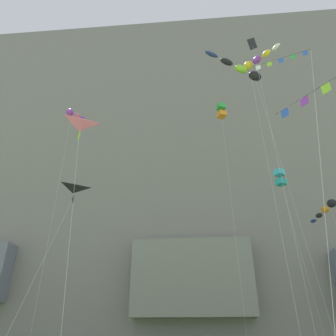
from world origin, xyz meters
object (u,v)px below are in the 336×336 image
Objects in this scene: kite_windsock_low_right at (256,60)px; kite_windsock_mid_left at (326,209)px; kite_windsock_upper_right at (242,70)px; kite_box_high_center at (280,178)px; kite_banner_high_right at (287,80)px; kite_box_near_cliff at (221,111)px; kite_windsock_low_left at (76,116)px; kite_delta_far_right at (71,202)px; kite_diamond_mid_right at (254,53)px; kite_banner_high_left at (331,92)px; kite_delta_mid_center at (77,140)px.

kite_windsock_mid_left is at bearing 55.13° from kite_windsock_low_right.
kite_windsock_low_right is 1.07× the size of kite_windsock_upper_right.
kite_windsock_mid_left is at bearing 29.89° from kite_box_high_center.
kite_banner_high_right is 16.85m from kite_windsock_low_right.
kite_box_near_cliff is 18.36m from kite_windsock_mid_left.
kite_windsock_low_left is at bearing 162.82° from kite_windsock_upper_right.
kite_windsock_low_left is at bearing 118.38° from kite_delta_far_right.
kite_diamond_mid_right is at bearing -122.38° from kite_windsock_mid_left.
kite_box_near_cliff is at bearing 96.31° from kite_banner_high_right.
kite_windsock_mid_left is at bearing 11.93° from kite_windsock_low_left.
kite_banner_high_left is at bearing -42.44° from kite_banner_high_right.
kite_delta_far_right is 0.43× the size of kite_diamond_mid_right.
kite_delta_mid_center is (-18.23, -18.66, -5.72)m from kite_box_high_center.
kite_windsock_upper_right is at bearing -163.40° from kite_windsock_low_right.
kite_windsock_low_right reaches higher than kite_windsock_low_left.
kite_banner_high_right is 14.27m from kite_diamond_mid_right.
kite_box_high_center is at bearing 7.33° from kite_windsock_low_left.
kite_banner_high_right is 14.43m from kite_delta_mid_center.
kite_box_high_center is 7.33m from kite_windsock_mid_left.
kite_windsock_mid_left reaches higher than kite_delta_far_right.
kite_windsock_mid_left is (12.14, 3.81, -13.24)m from kite_box_near_cliff.
kite_delta_far_right is at bearing -149.44° from kite_windsock_mid_left.
kite_box_high_center reaches higher than kite_banner_high_left.
kite_banner_high_right is (21.39, -16.60, -11.21)m from kite_windsock_low_left.
kite_windsock_low_left is 23.47m from kite_windsock_low_right.
kite_windsock_low_left is 1.83× the size of kite_banner_high_left.
kite_box_near_cliff is (19.24, 2.81, 1.68)m from kite_windsock_low_left.
kite_diamond_mid_right is at bearing 25.84° from kite_delta_mid_center.
kite_windsock_mid_left is (5.80, 3.34, -3.00)m from kite_box_high_center.
kite_banner_high_left is 18.10m from kite_windsock_upper_right.
kite_banner_high_left is 0.89× the size of kite_windsock_mid_left.
kite_windsock_low_right reaches higher than kite_windsock_mid_left.
kite_windsock_upper_right is at bearing -128.87° from kite_windsock_mid_left.
kite_diamond_mid_right is (-0.74, -2.41, -1.36)m from kite_windsock_low_right.
kite_banner_high_left is 0.52× the size of kite_windsock_low_right.
kite_box_high_center is 1.05× the size of kite_banner_high_right.
kite_windsock_low_right reaches higher than kite_banner_high_left.
kite_box_near_cliff is at bearing 56.79° from kite_delta_mid_center.
kite_windsock_low_right reaches higher than kite_delta_mid_center.
kite_banner_high_left is (23.08, -18.15, -13.69)m from kite_windsock_low_left.
kite_box_high_center is 0.73× the size of kite_windsock_upper_right.
kite_diamond_mid_right reaches higher than kite_windsock_upper_right.
kite_diamond_mid_right reaches higher than kite_windsock_mid_left.
kite_box_near_cliff is 2.08× the size of kite_delta_mid_center.
kite_banner_high_right reaches higher than kite_banner_high_left.
kite_box_near_cliff reaches higher than kite_windsock_mid_left.
kite_windsock_upper_right reaches higher than kite_box_high_center.
kite_delta_far_right is (-20.70, -12.31, -7.46)m from kite_box_high_center.
kite_windsock_low_left is 1.95× the size of kite_delta_mid_center.
kite_banner_high_left is 16.00m from kite_delta_mid_center.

